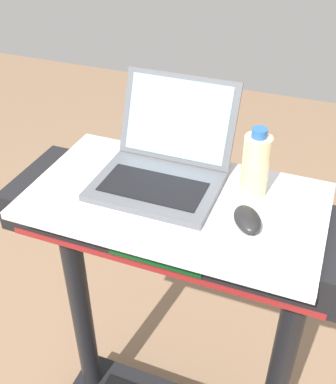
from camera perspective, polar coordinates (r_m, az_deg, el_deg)
desk_board at (r=1.18m, az=0.88°, el=-1.04°), size 0.74×0.42×0.02m
laptop at (r=1.21m, az=-0.59°, el=3.51°), size 0.32×0.32×0.24m
computer_mouse at (r=1.09m, az=9.64°, el=-3.29°), size 0.10×0.12×0.03m
water_bottle at (r=1.16m, az=10.60°, el=3.24°), size 0.07×0.07×0.18m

